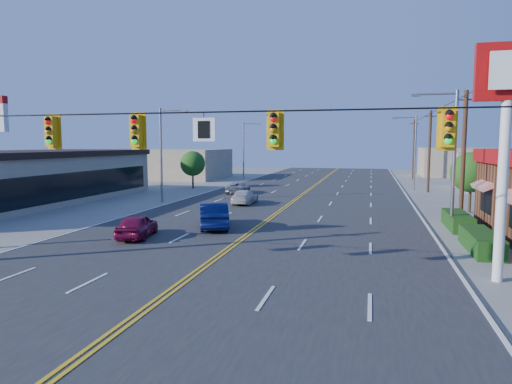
% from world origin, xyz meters
% --- Properties ---
extents(ground, '(160.00, 160.00, 0.00)m').
position_xyz_m(ground, '(0.00, 0.00, 0.00)').
color(ground, gray).
rests_on(ground, ground).
extents(road, '(20.00, 120.00, 0.06)m').
position_xyz_m(road, '(0.00, 20.00, 0.03)').
color(road, '#2D2D30').
rests_on(road, ground).
extents(signal_span, '(24.32, 0.34, 9.00)m').
position_xyz_m(signal_span, '(-0.12, 0.00, 4.89)').
color(signal_span, '#47301E').
rests_on(signal_span, ground).
extents(kfc_pylon, '(2.20, 0.36, 8.50)m').
position_xyz_m(kfc_pylon, '(11.00, 4.00, 6.04)').
color(kfc_pylon, white).
rests_on(kfc_pylon, ground).
extents(strip_mall, '(10.40, 26.40, 4.40)m').
position_xyz_m(strip_mall, '(-22.00, 18.00, 2.25)').
color(strip_mall, tan).
rests_on(strip_mall, ground).
extents(streetlight_se, '(2.55, 0.25, 8.00)m').
position_xyz_m(streetlight_se, '(10.79, 14.00, 4.51)').
color(streetlight_se, gray).
rests_on(streetlight_se, ground).
extents(streetlight_ne, '(2.55, 0.25, 8.00)m').
position_xyz_m(streetlight_ne, '(10.79, 38.00, 4.51)').
color(streetlight_ne, gray).
rests_on(streetlight_ne, ground).
extents(streetlight_sw, '(2.55, 0.25, 8.00)m').
position_xyz_m(streetlight_sw, '(-10.79, 22.00, 4.51)').
color(streetlight_sw, gray).
rests_on(streetlight_sw, ground).
extents(streetlight_nw, '(2.55, 0.25, 8.00)m').
position_xyz_m(streetlight_nw, '(-10.79, 48.00, 4.51)').
color(streetlight_nw, gray).
rests_on(streetlight_nw, ground).
extents(utility_pole_near, '(0.28, 0.28, 8.40)m').
position_xyz_m(utility_pole_near, '(12.20, 18.00, 4.20)').
color(utility_pole_near, '#47301E').
rests_on(utility_pole_near, ground).
extents(utility_pole_mid, '(0.28, 0.28, 8.40)m').
position_xyz_m(utility_pole_mid, '(12.20, 36.00, 4.20)').
color(utility_pole_mid, '#47301E').
rests_on(utility_pole_mid, ground).
extents(utility_pole_far, '(0.28, 0.28, 8.40)m').
position_xyz_m(utility_pole_far, '(12.20, 54.00, 4.20)').
color(utility_pole_far, '#47301E').
rests_on(utility_pole_far, ground).
extents(tree_kfc_rear, '(2.94, 2.94, 4.41)m').
position_xyz_m(tree_kfc_rear, '(13.50, 22.00, 2.93)').
color(tree_kfc_rear, '#47301E').
rests_on(tree_kfc_rear, ground).
extents(tree_west, '(2.80, 2.80, 4.20)m').
position_xyz_m(tree_west, '(-13.00, 34.00, 2.79)').
color(tree_west, '#47301E').
rests_on(tree_west, ground).
extents(bld_west_far, '(11.00, 12.00, 4.20)m').
position_xyz_m(bld_west_far, '(-20.00, 48.00, 2.10)').
color(bld_west_far, tan).
rests_on(bld_west_far, ground).
extents(bld_east_far, '(10.00, 10.00, 4.40)m').
position_xyz_m(bld_east_far, '(19.00, 62.00, 2.20)').
color(bld_east_far, tan).
rests_on(bld_east_far, ground).
extents(car_magenta, '(2.18, 3.91, 1.26)m').
position_xyz_m(car_magenta, '(-5.51, 7.66, 0.63)').
color(car_magenta, maroon).
rests_on(car_magenta, ground).
extents(car_blue, '(3.14, 4.83, 1.50)m').
position_xyz_m(car_blue, '(-2.53, 11.34, 0.75)').
color(car_blue, '#0D1650').
rests_on(car_blue, ground).
extents(car_white, '(1.71, 4.03, 1.16)m').
position_xyz_m(car_white, '(-3.64, 22.15, 0.58)').
color(car_white, silver).
rests_on(car_white, ground).
extents(car_silver, '(2.09, 4.16, 1.13)m').
position_xyz_m(car_silver, '(-6.50, 29.97, 0.56)').
color(car_silver, '#ABAAB0').
rests_on(car_silver, ground).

